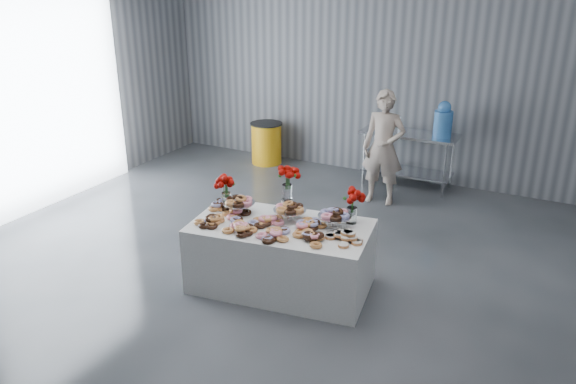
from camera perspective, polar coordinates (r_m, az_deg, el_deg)
name	(u,v)px	position (r m, az deg, el deg)	size (l,w,h in m)	color
ground	(242,296)	(6.18, -4.74, -10.52)	(9.00, 9.00, 0.00)	#323539
room_walls	(212,44)	(5.49, -7.70, 14.72)	(8.04, 9.04, 4.02)	slate
display_table	(281,256)	(6.16, -0.72, -6.54)	(1.90, 1.00, 0.75)	white
prep_table	(408,150)	(9.18, 12.14, 4.24)	(1.50, 0.60, 0.90)	silver
donut_mounds	(279,223)	(5.93, -0.97, -3.16)	(1.80, 0.80, 0.09)	#C07946
cake_stand_left	(239,201)	(6.25, -5.02, -0.96)	(0.36, 0.36, 0.17)	silver
cake_stand_mid	(290,208)	(6.05, 0.19, -1.68)	(0.36, 0.36, 0.17)	silver
cake_stand_right	(335,215)	(5.92, 4.77, -2.30)	(0.36, 0.36, 0.17)	silver
danish_pile	(346,236)	(5.65, 5.93, -4.51)	(0.48, 0.48, 0.11)	silver
bouquet_left	(226,183)	(6.36, -6.35, 0.90)	(0.26, 0.26, 0.42)	white
bouquet_right	(353,197)	(5.96, 6.58, -0.56)	(0.26, 0.26, 0.42)	white
bouquet_center	(287,180)	(6.17, -0.09, 1.18)	(0.26, 0.26, 0.57)	silver
water_jug	(443,121)	(8.93, 15.49, 6.99)	(0.28, 0.28, 0.55)	#4491E7
drink_bottles	(389,123)	(9.06, 10.21, 6.89)	(0.54, 0.08, 0.27)	#268C33
person	(383,148)	(8.39, 9.67, 4.45)	(0.62, 0.41, 1.70)	#CC8C93
trash_barrel	(267,143)	(10.20, -2.20, 4.99)	(0.58, 0.58, 0.75)	#FEAD15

